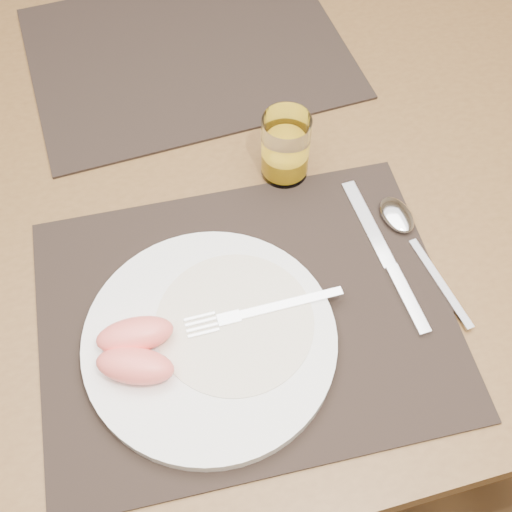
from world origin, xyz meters
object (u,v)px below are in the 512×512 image
Objects in this scene: placemat_far at (188,52)px; juice_glass at (285,149)px; fork at (251,313)px; table at (225,203)px; spoon at (403,224)px; placemat_near at (246,316)px; knife at (390,266)px; plate at (210,340)px.

juice_glass is (0.07, -0.25, 0.04)m from placemat_far.
table is at bearing 84.39° from fork.
table is at bearing 139.94° from spoon.
fork reaches higher than placemat_near.
knife is at bearing 7.77° from fork.
knife is at bearing -65.82° from juice_glass.
placemat_near is at bearing -175.06° from knife.
placemat_near is at bearing -163.06° from spoon.
table is 0.26m from spoon.
spoon is at bearing 16.94° from placemat_near.
placemat_near and placemat_far have the same top height.
spoon is (0.18, -0.38, 0.01)m from placemat_far.
fork is at bearing -172.23° from knife.
table is 0.24m from placemat_far.
table is 0.27m from plate.
fork is at bearing -160.71° from spoon.
knife is at bearing 4.94° from placemat_near.
plate is at bearing -106.40° from table.
placemat_near is 0.44m from placemat_far.
placemat_near is 2.58× the size of fork.
placemat_far is 5.01× the size of juice_glass.
fork is (-0.02, -0.23, 0.11)m from table.
placemat_far is at bearing 86.90° from fork.
spoon is (0.03, 0.05, 0.00)m from knife.
placemat_near is 2.34× the size of spoon.
placemat_far is at bearing 116.00° from spoon.
spoon reaches higher than table.
placemat_far is 0.42m from spoon.
placemat_near is 1.67× the size of plate.
fork reaches higher than placemat_far.
table is 0.25m from fork.
knife reaches higher than table.
table is 3.11× the size of placemat_near.
plate is at bearing -161.15° from spoon.
knife is (0.17, 0.02, -0.02)m from fork.
table is at bearing 73.60° from plate.
spoon is at bearing -47.49° from juice_glass.
spoon is at bearing -64.00° from placemat_far.
plate is 0.27m from spoon.
juice_glass is (-0.11, 0.12, 0.03)m from spoon.
table is 7.29× the size of spoon.
table is 5.19× the size of plate.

